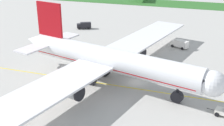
# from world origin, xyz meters

# --- Properties ---
(ground_plane) EXTENTS (600.00, 600.00, 0.00)m
(ground_plane) POSITION_xyz_m (0.00, 0.00, 0.00)
(ground_plane) COLOR #ADAAA5
(ground_plane) RESTS_ON ground
(apron_taxi_line) EXTENTS (280.00, 0.36, 0.01)m
(apron_taxi_line) POSITION_xyz_m (0.00, -3.40, 0.00)
(apron_taxi_line) COLOR yellow
(apron_taxi_line) RESTS_ON ground
(grass_median_strip) EXTENTS (320.00, 24.00, 0.10)m
(grass_median_strip) POSITION_xyz_m (0.00, 112.41, 0.05)
(grass_median_strip) COLOR #2D6628
(grass_median_strip) RESTS_ON ground
(airliner_foreground) EXTENTS (55.44, 89.04, 18.52)m
(airliner_foreground) POSITION_xyz_m (-6.73, -2.50, 6.29)
(airliner_foreground) COLOR white
(airliner_foreground) RESTS_ON ground
(ground_crew_wingwalker_port) EXTENTS (0.52, 0.47, 1.74)m
(ground_crew_wingwalker_port) POSITION_xyz_m (-11.37, -4.68, 1.06)
(ground_crew_wingwalker_port) COLOR black
(ground_crew_wingwalker_port) RESTS_ON ground
(ground_crew_marshaller_front) EXTENTS (0.44, 0.47, 1.58)m
(ground_crew_marshaller_front) POSITION_xyz_m (-14.66, -10.23, 0.96)
(ground_crew_marshaller_front) COLOR black
(ground_crew_marshaller_front) RESTS_ON ground
(service_truck_baggage_loader) EXTENTS (6.14, 4.48, 2.65)m
(service_truck_baggage_loader) POSITION_xyz_m (-33.63, 43.12, 1.46)
(service_truck_baggage_loader) COLOR black
(service_truck_baggage_loader) RESTS_ON ground
(service_truck_catering_van) EXTENTS (6.27, 4.68, 2.72)m
(service_truck_catering_van) POSITION_xyz_m (7.33, 31.08, 1.49)
(service_truck_catering_van) COLOR white
(service_truck_catering_van) RESTS_ON ground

